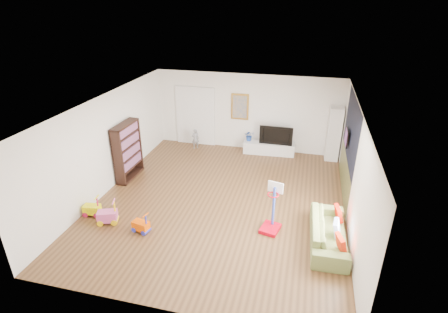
% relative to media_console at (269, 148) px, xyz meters
% --- Properties ---
extents(floor, '(6.50, 7.50, 0.00)m').
position_rel_media_console_xyz_m(floor, '(-0.87, -3.43, -0.21)').
color(floor, brown).
rests_on(floor, ground).
extents(ceiling, '(6.50, 7.50, 0.00)m').
position_rel_media_console_xyz_m(ceiling, '(-0.87, -3.43, 2.49)').
color(ceiling, white).
rests_on(ceiling, ground).
extents(wall_back, '(6.50, 0.00, 2.70)m').
position_rel_media_console_xyz_m(wall_back, '(-0.87, 0.32, 1.14)').
color(wall_back, white).
rests_on(wall_back, ground).
extents(wall_front, '(6.50, 0.00, 2.70)m').
position_rel_media_console_xyz_m(wall_front, '(-0.87, -7.18, 1.14)').
color(wall_front, silver).
rests_on(wall_front, ground).
extents(wall_left, '(0.00, 7.50, 2.70)m').
position_rel_media_console_xyz_m(wall_left, '(-4.12, -3.43, 1.14)').
color(wall_left, white).
rests_on(wall_left, ground).
extents(wall_right, '(0.00, 7.50, 2.70)m').
position_rel_media_console_xyz_m(wall_right, '(2.38, -3.43, 1.14)').
color(wall_right, silver).
rests_on(wall_right, ground).
extents(navy_accent, '(0.01, 3.20, 1.70)m').
position_rel_media_console_xyz_m(navy_accent, '(2.36, -2.03, 1.64)').
color(navy_accent, black).
rests_on(navy_accent, wall_right).
extents(olive_wainscot, '(0.01, 3.20, 1.00)m').
position_rel_media_console_xyz_m(olive_wainscot, '(2.36, -2.03, 0.29)').
color(olive_wainscot, brown).
rests_on(olive_wainscot, wall_right).
extents(doorway, '(1.45, 0.06, 2.10)m').
position_rel_media_console_xyz_m(doorway, '(-2.77, 0.28, 0.84)').
color(doorway, white).
rests_on(doorway, ground).
extents(painting_back, '(0.62, 0.06, 0.92)m').
position_rel_media_console_xyz_m(painting_back, '(-1.12, 0.28, 1.34)').
color(painting_back, gold).
rests_on(painting_back, wall_back).
extents(artwork_right, '(0.04, 0.56, 0.46)m').
position_rel_media_console_xyz_m(artwork_right, '(2.30, -1.83, 1.34)').
color(artwork_right, '#7F3F8C').
rests_on(artwork_right, wall_right).
extents(media_console, '(1.79, 0.53, 0.41)m').
position_rel_media_console_xyz_m(media_console, '(0.00, 0.00, 0.00)').
color(media_console, silver).
rests_on(media_console, ground).
extents(tall_cabinet, '(0.43, 0.43, 1.82)m').
position_rel_media_console_xyz_m(tall_cabinet, '(2.11, 0.05, 0.71)').
color(tall_cabinet, white).
rests_on(tall_cabinet, ground).
extents(bookshelf, '(0.33, 1.18, 1.72)m').
position_rel_media_console_xyz_m(bookshelf, '(-3.91, -2.75, 0.66)').
color(bookshelf, black).
rests_on(bookshelf, ground).
extents(sofa, '(0.83, 1.99, 0.58)m').
position_rel_media_console_xyz_m(sofa, '(1.92, -4.56, 0.08)').
color(sofa, olive).
rests_on(sofa, ground).
extents(basketball_hoop, '(0.52, 0.59, 1.22)m').
position_rel_media_console_xyz_m(basketball_hoop, '(0.60, -4.41, 0.40)').
color(basketball_hoop, '#BA0015').
rests_on(basketball_hoop, ground).
extents(ride_on_yellow, '(0.44, 0.31, 0.54)m').
position_rel_media_console_xyz_m(ride_on_yellow, '(-3.85, -4.87, 0.07)').
color(ride_on_yellow, '#ECEC02').
rests_on(ride_on_yellow, ground).
extents(ride_on_orange, '(0.43, 0.31, 0.52)m').
position_rel_media_console_xyz_m(ride_on_orange, '(-2.35, -5.20, 0.05)').
color(ride_on_orange, '#E95100').
rests_on(ride_on_orange, ground).
extents(ride_on_pink, '(0.53, 0.42, 0.62)m').
position_rel_media_console_xyz_m(ride_on_pink, '(-3.29, -5.08, 0.10)').
color(ride_on_pink, '#D25195').
rests_on(ride_on_pink, ground).
extents(child, '(0.32, 0.30, 0.74)m').
position_rel_media_console_xyz_m(child, '(-2.65, -0.18, 0.17)').
color(child, gray).
rests_on(child, ground).
extents(tv, '(1.13, 0.16, 0.65)m').
position_rel_media_console_xyz_m(tv, '(0.23, 0.00, 0.53)').
color(tv, black).
rests_on(tv, media_console).
extents(vase_plant, '(0.40, 0.37, 0.37)m').
position_rel_media_console_xyz_m(vase_plant, '(-0.71, 0.03, 0.39)').
color(vase_plant, '#1F439A').
rests_on(vase_plant, media_console).
extents(pillow_left, '(0.20, 0.37, 0.36)m').
position_rel_media_console_xyz_m(pillow_left, '(2.12, -5.13, 0.25)').
color(pillow_left, red).
rests_on(pillow_left, sofa).
extents(pillow_center, '(0.14, 0.36, 0.35)m').
position_rel_media_console_xyz_m(pillow_center, '(2.07, -4.60, 0.25)').
color(pillow_center, silver).
rests_on(pillow_center, sofa).
extents(pillow_right, '(0.16, 0.36, 0.35)m').
position_rel_media_console_xyz_m(pillow_right, '(2.13, -4.00, 0.25)').
color(pillow_right, '#BB0F01').
rests_on(pillow_right, sofa).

